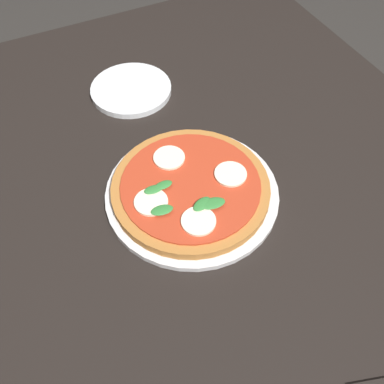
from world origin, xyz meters
The scene contains 5 objects.
ground_plane centered at (0.00, 0.00, 0.00)m, with size 6.00×6.00×0.00m, color #2D2B28.
dining_table centered at (0.00, 0.00, 0.62)m, with size 1.31×1.11×0.70m.
serving_tray centered at (0.03, -0.04, 0.71)m, with size 0.33×0.33×0.01m, color silver.
pizza centered at (0.03, -0.04, 0.73)m, with size 0.30×0.30×0.03m.
plate_white centered at (-0.31, -0.03, 0.71)m, with size 0.19×0.19×0.01m, color white.
Camera 1 is at (0.50, -0.27, 1.39)m, focal length 41.88 mm.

